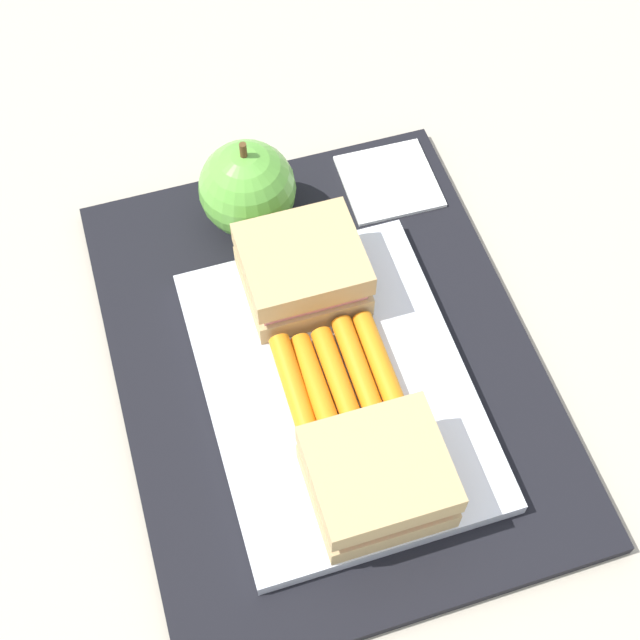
% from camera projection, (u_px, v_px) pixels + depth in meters
% --- Properties ---
extents(ground_plane, '(2.40, 2.40, 0.00)m').
position_uv_depth(ground_plane, '(325.00, 366.00, 0.61)').
color(ground_plane, '#B7AD99').
extents(lunchbag_mat, '(0.36, 0.28, 0.01)m').
position_uv_depth(lunchbag_mat, '(325.00, 363.00, 0.60)').
color(lunchbag_mat, black).
rests_on(lunchbag_mat, ground_plane).
extents(food_tray, '(0.23, 0.17, 0.01)m').
position_uv_depth(food_tray, '(337.00, 387.00, 0.58)').
color(food_tray, white).
rests_on(food_tray, lunchbag_mat).
extents(sandwich_half_left, '(0.07, 0.08, 0.04)m').
position_uv_depth(sandwich_half_left, '(378.00, 477.00, 0.52)').
color(sandwich_half_left, tan).
rests_on(sandwich_half_left, food_tray).
extents(sandwich_half_right, '(0.07, 0.08, 0.04)m').
position_uv_depth(sandwich_half_right, '(302.00, 270.00, 0.60)').
color(sandwich_half_right, tan).
rests_on(sandwich_half_right, food_tray).
extents(carrot_sticks_bundle, '(0.08, 0.07, 0.02)m').
position_uv_depth(carrot_sticks_bundle, '(337.00, 377.00, 0.57)').
color(carrot_sticks_bundle, orange).
rests_on(carrot_sticks_bundle, food_tray).
extents(apple, '(0.07, 0.07, 0.08)m').
position_uv_depth(apple, '(247.00, 189.00, 0.63)').
color(apple, '#66B742').
rests_on(apple, lunchbag_mat).
extents(paper_napkin, '(0.07, 0.07, 0.00)m').
position_uv_depth(paper_napkin, '(389.00, 181.00, 0.68)').
color(paper_napkin, white).
rests_on(paper_napkin, lunchbag_mat).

